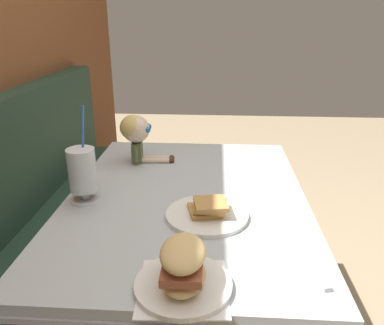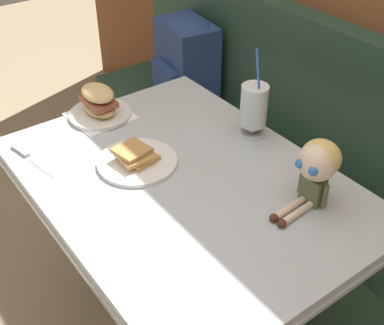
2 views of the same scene
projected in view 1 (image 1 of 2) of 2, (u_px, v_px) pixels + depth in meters
The scene contains 7 objects.
booth_bench at pixel (26, 286), 1.49m from camera, with size 2.60×0.48×1.00m.
diner_table at pixel (187, 244), 1.37m from camera, with size 1.11×0.81×0.74m.
toast_plate at pixel (207, 213), 1.15m from camera, with size 0.25×0.25×0.06m.
milkshake_glass at pixel (82, 173), 1.22m from camera, with size 0.10×0.10×0.32m.
sandwich_plate at pixel (183, 271), 0.84m from camera, with size 0.22×0.22×0.12m.
butter_knife at pixel (314, 270), 0.91m from camera, with size 0.23×0.06×0.01m.
seated_doll at pixel (136, 132), 1.54m from camera, with size 0.12×0.22×0.20m.
Camera 1 is at (-1.17, 0.09, 1.32)m, focal length 35.81 mm.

